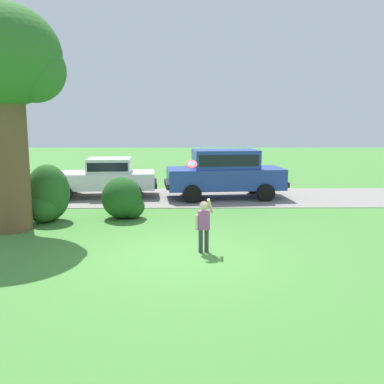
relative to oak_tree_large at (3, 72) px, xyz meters
name	(u,v)px	position (x,y,z in m)	size (l,w,h in m)	color
ground_plane	(182,255)	(4.84, -2.57, -4.33)	(80.00, 80.00, 0.00)	#478438
driveway_strip	(184,197)	(4.84, 5.01, -4.32)	(28.00, 4.40, 0.02)	gray
oak_tree_large	(3,72)	(0.00, 0.00, 0.00)	(3.36, 3.38, 6.14)	brown
shrub_near_tree	(47,196)	(0.69, 0.92, -3.57)	(1.31, 1.33, 1.74)	#286023
shrub_centre_left	(124,199)	(2.96, 1.33, -3.74)	(1.35, 1.33, 1.29)	#1E511C
parked_sedan	(104,176)	(1.63, 5.22, -3.48)	(4.53, 2.36, 1.56)	white
parked_suv	(225,171)	(6.44, 4.84, -3.25)	(4.85, 2.44, 1.92)	#28429E
child_thrower	(204,222)	(5.34, -2.33, -3.61)	(0.44, 0.30, 1.29)	#383842
frisbee	(191,164)	(5.06, -1.94, -2.30)	(0.29, 0.25, 0.19)	red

